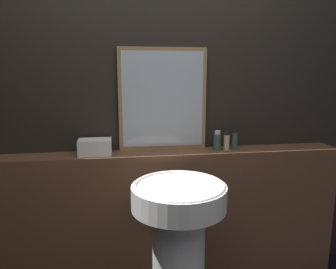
{
  "coord_description": "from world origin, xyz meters",
  "views": [
    {
      "loc": [
        -0.29,
        -0.85,
        1.49
      ],
      "look_at": [
        0.03,
        1.16,
        1.1
      ],
      "focal_mm": 35.0,
      "sensor_mm": 36.0,
      "label": 1
    }
  ],
  "objects_px": {
    "pedestal_sink": "(179,243)",
    "conditioner_bottle": "(226,141)",
    "shampoo_bottle": "(217,141)",
    "towel_stack": "(95,147)",
    "mirror": "(163,99)",
    "lotion_bottle": "(235,140)"
  },
  "relations": [
    {
      "from": "mirror",
      "to": "shampoo_bottle",
      "type": "height_order",
      "value": "mirror"
    },
    {
      "from": "towel_stack",
      "to": "conditioner_bottle",
      "type": "relative_size",
      "value": 1.69
    },
    {
      "from": "mirror",
      "to": "conditioner_bottle",
      "type": "relative_size",
      "value": 5.53
    },
    {
      "from": "mirror",
      "to": "conditioner_bottle",
      "type": "bearing_deg",
      "value": -11.22
    },
    {
      "from": "pedestal_sink",
      "to": "conditioner_bottle",
      "type": "bearing_deg",
      "value": 48.61
    },
    {
      "from": "pedestal_sink",
      "to": "conditioner_bottle",
      "type": "xyz_separation_m",
      "value": [
        0.43,
        0.48,
        0.46
      ]
    },
    {
      "from": "mirror",
      "to": "shampoo_bottle",
      "type": "relative_size",
      "value": 5.06
    },
    {
      "from": "pedestal_sink",
      "to": "lotion_bottle",
      "type": "height_order",
      "value": "lotion_bottle"
    },
    {
      "from": "mirror",
      "to": "conditioner_bottle",
      "type": "distance_m",
      "value": 0.53
    },
    {
      "from": "pedestal_sink",
      "to": "conditioner_bottle",
      "type": "distance_m",
      "value": 0.79
    },
    {
      "from": "pedestal_sink",
      "to": "towel_stack",
      "type": "xyz_separation_m",
      "value": [
        -0.46,
        0.48,
        0.45
      ]
    },
    {
      "from": "pedestal_sink",
      "to": "shampoo_bottle",
      "type": "xyz_separation_m",
      "value": [
        0.36,
        0.48,
        0.47
      ]
    },
    {
      "from": "mirror",
      "to": "lotion_bottle",
      "type": "bearing_deg",
      "value": -9.88
    },
    {
      "from": "mirror",
      "to": "lotion_bottle",
      "type": "relative_size",
      "value": 4.86
    },
    {
      "from": "mirror",
      "to": "lotion_bottle",
      "type": "xyz_separation_m",
      "value": [
        0.49,
        -0.09,
        -0.28
      ]
    },
    {
      "from": "pedestal_sink",
      "to": "towel_stack",
      "type": "height_order",
      "value": "towel_stack"
    },
    {
      "from": "towel_stack",
      "to": "conditioner_bottle",
      "type": "xyz_separation_m",
      "value": [
        0.89,
        0.0,
        0.01
      ]
    },
    {
      "from": "conditioner_bottle",
      "to": "lotion_bottle",
      "type": "bearing_deg",
      "value": -0.0
    },
    {
      "from": "shampoo_bottle",
      "to": "conditioner_bottle",
      "type": "bearing_deg",
      "value": 0.0
    },
    {
      "from": "towel_stack",
      "to": "lotion_bottle",
      "type": "bearing_deg",
      "value": 0.0
    },
    {
      "from": "pedestal_sink",
      "to": "mirror",
      "type": "bearing_deg",
      "value": 90.63
    },
    {
      "from": "pedestal_sink",
      "to": "lotion_bottle",
      "type": "relative_size",
      "value": 6.33
    }
  ]
}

